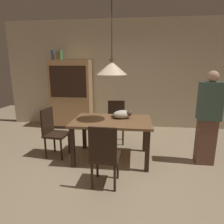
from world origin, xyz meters
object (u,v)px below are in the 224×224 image
(chair_far_back, at_px, (116,120))
(pendant_lamp, at_px, (112,68))
(chair_left_side, at_px, (53,130))
(book_brown_thick, at_px, (59,56))
(chair_near_front, at_px, (104,154))
(book_blue_wide, at_px, (54,55))
(cat_sleeping, at_px, (123,114))
(hutch_bookcase, at_px, (71,96))
(book_yellow_short, at_px, (56,56))
(dining_table, at_px, (112,125))
(book_green_slim, at_px, (61,55))
(person_standing, at_px, (208,119))

(chair_far_back, bearing_deg, pendant_lamp, -89.67)
(chair_left_side, xyz_separation_m, book_brown_thick, (-0.49, 1.78, 1.45))
(chair_left_side, bearing_deg, chair_near_front, -38.28)
(book_blue_wide, bearing_deg, cat_sleeping, -40.28)
(hutch_bookcase, xyz_separation_m, book_yellow_short, (-0.36, 0.00, 1.05))
(chair_far_back, height_order, book_yellow_short, book_yellow_short)
(chair_near_front, bearing_deg, book_blue_wide, 123.26)
(hutch_bookcase, bearing_deg, dining_table, -53.33)
(pendant_lamp, distance_m, book_green_slim, 2.39)
(chair_near_front, height_order, person_standing, person_standing)
(dining_table, height_order, book_green_slim, book_green_slim)
(book_blue_wide, distance_m, book_yellow_short, 0.07)
(chair_near_front, xyz_separation_m, book_blue_wide, (-1.75, 2.67, 1.46))
(dining_table, height_order, book_blue_wide, book_blue_wide)
(dining_table, bearing_deg, chair_far_back, 90.33)
(book_blue_wide, height_order, person_standing, book_blue_wide)
(chair_left_side, xyz_separation_m, book_green_slim, (-0.43, 1.78, 1.47))
(book_blue_wide, relative_size, book_green_slim, 0.92)
(person_standing, bearing_deg, chair_near_front, -151.46)
(book_green_slim, bearing_deg, book_brown_thick, 180.00)
(book_green_slim, bearing_deg, book_yellow_short, 180.00)
(dining_table, height_order, book_brown_thick, book_brown_thick)
(book_yellow_short, distance_m, book_green_slim, 0.14)
(hutch_bookcase, bearing_deg, pendant_lamp, -53.33)
(chair_left_side, height_order, pendant_lamp, pendant_lamp)
(cat_sleeping, height_order, person_standing, person_standing)
(chair_left_side, xyz_separation_m, person_standing, (2.78, 0.01, 0.31))
(chair_left_side, height_order, person_standing, person_standing)
(book_brown_thick, bearing_deg, pendant_lamp, -47.86)
(chair_near_front, relative_size, book_green_slim, 3.58)
(chair_far_back, bearing_deg, chair_near_front, -89.95)
(dining_table, xyz_separation_m, person_standing, (1.65, 0.02, 0.17))
(book_blue_wide, xyz_separation_m, book_brown_thick, (0.13, 0.00, -0.01))
(chair_left_side, distance_m, book_yellow_short, 2.35)
(chair_far_back, height_order, book_green_slim, book_green_slim)
(cat_sleeping, relative_size, book_blue_wide, 1.69)
(chair_left_side, relative_size, person_standing, 0.57)
(cat_sleeping, distance_m, book_yellow_short, 2.73)
(dining_table, relative_size, book_yellow_short, 7.00)
(chair_left_side, distance_m, pendant_lamp, 1.61)
(chair_left_side, distance_m, cat_sleeping, 1.36)
(book_yellow_short, relative_size, book_green_slim, 0.77)
(pendant_lamp, relative_size, book_green_slim, 5.00)
(dining_table, xyz_separation_m, book_yellow_short, (-1.69, 1.79, 1.29))
(cat_sleeping, bearing_deg, chair_left_side, -174.07)
(book_yellow_short, distance_m, person_standing, 3.94)
(cat_sleeping, bearing_deg, hutch_bookcase, 132.73)
(book_blue_wide, xyz_separation_m, person_standing, (3.40, -1.77, -1.15))
(cat_sleeping, relative_size, pendant_lamp, 0.31)
(person_standing, bearing_deg, hutch_bookcase, 149.31)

